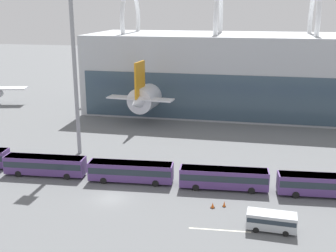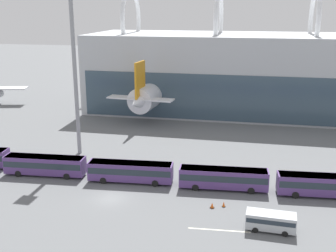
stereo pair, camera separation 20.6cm
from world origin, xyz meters
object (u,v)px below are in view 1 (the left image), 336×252
Objects in this scene: shuttle_bus_1 at (45,164)px; traffic_cone_0 at (224,204)px; shuttle_bus_3 at (224,177)px; shuttle_bus_4 at (324,184)px; shuttle_bus_2 at (131,171)px; floodlight_mast at (74,62)px; service_van_foreground at (271,220)px; airliner_at_gate_far at (162,89)px; traffic_cone_2 at (213,205)px.

traffic_cone_0 is (28.13, -5.19, -1.43)m from shuttle_bus_1.
shuttle_bus_4 is (13.79, 0.37, 0.00)m from shuttle_bus_3.
shuttle_bus_2 is 22.00m from floodlight_mast.
floodlight_mast is (-26.53, 10.37, 14.44)m from shuttle_bus_3.
shuttle_bus_1 is 35.46m from service_van_foreground.
shuttle_bus_2 is 1.00× the size of shuttle_bus_3.
airliner_at_gate_far reaches higher than traffic_cone_2.
airliner_at_gate_far is 3.33× the size of shuttle_bus_4.
floodlight_mast is at bearing 80.59° from shuttle_bus_1.
shuttle_bus_3 reaches higher than service_van_foreground.
traffic_cone_2 is at bearing -29.33° from shuttle_bus_2.
airliner_at_gate_far is 45.82m from shuttle_bus_2.
shuttle_bus_1 is at bearing 176.47° from shuttle_bus_2.
service_van_foreground is at bearing -40.38° from traffic_cone_0.
shuttle_bus_2 is 0.46× the size of floodlight_mast.
shuttle_bus_2 is 1.00× the size of shuttle_bus_4.
traffic_cone_0 is at bearing -30.59° from floodlight_mast.
shuttle_bus_1 is 1.00× the size of shuttle_bus_2.
shuttle_bus_2 is 16.24× the size of traffic_cone_0.
floodlight_mast is 35.12× the size of traffic_cone_0.
service_van_foreground is at bearing -30.51° from traffic_cone_2.
shuttle_bus_1 is 27.59m from shuttle_bus_3.
airliner_at_gate_far reaches higher than traffic_cone_0.
shuttle_bus_1 is at bearing 167.62° from traffic_cone_2.
shuttle_bus_1 is 0.46× the size of floodlight_mast.
airliner_at_gate_far is 1.54× the size of floodlight_mast.
service_van_foreground is at bearing -20.48° from shuttle_bus_1.
shuttle_bus_1 is 28.64m from traffic_cone_0.
traffic_cone_2 is (-0.92, -6.30, -1.45)m from shuttle_bus_3.
shuttle_bus_4 is (41.38, 0.82, 0.00)m from shuttle_bus_1.
airliner_at_gate_far is 3.33× the size of shuttle_bus_3.
shuttle_bus_4 is 43.99m from floodlight_mast.
traffic_cone_2 is (-7.30, 4.30, -0.93)m from service_van_foreground.
airliner_at_gate_far is at bearing 109.30° from traffic_cone_2.
airliner_at_gate_far is 46.52m from shuttle_bus_1.
shuttle_bus_3 is 1.00× the size of shuttle_bus_4.
shuttle_bus_2 is (13.79, 0.17, 0.00)m from shuttle_bus_1.
shuttle_bus_4 is at bearing 24.41° from traffic_cone_2.
shuttle_bus_2 is 27.60m from shuttle_bus_4.
service_van_foreground reaches higher than traffic_cone_0.
shuttle_bus_4 reaches higher than traffic_cone_0.
traffic_cone_0 is 1.06× the size of traffic_cone_2.
airliner_at_gate_far is 54.59m from traffic_cone_0.
service_van_foreground is at bearing -62.87° from shuttle_bus_3.
shuttle_bus_3 is 0.46× the size of floodlight_mast.
floodlight_mast is at bearing 154.75° from shuttle_bus_3.
shuttle_bus_2 is 22.67m from service_van_foreground.
shuttle_bus_1 is 1.00× the size of shuttle_bus_3.
traffic_cone_0 is at bearing -14.29° from shuttle_bus_1.
floodlight_mast is at bearing 135.88° from shuttle_bus_2.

